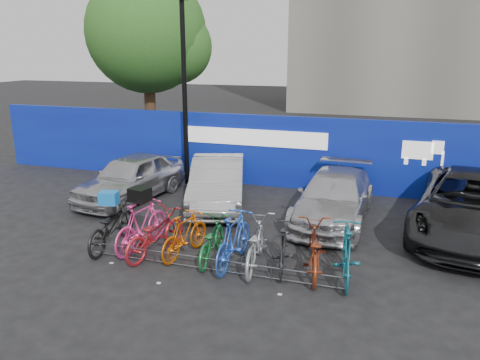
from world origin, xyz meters
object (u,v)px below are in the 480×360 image
at_px(bike_3, 185,235).
at_px(tree, 152,35).
at_px(bike_rack, 211,264).
at_px(car_1, 218,182).
at_px(car_0, 131,177).
at_px(bike_4, 211,240).
at_px(bike_7, 283,247).
at_px(bike_9, 347,253).
at_px(bike_0, 111,226).
at_px(car_2, 334,197).
at_px(bike_1, 142,225).
at_px(bike_2, 155,233).
at_px(bike_6, 255,244).
at_px(bike_8, 314,249).
at_px(car_3, 473,206).
at_px(lamppost, 184,88).
at_px(bike_5, 234,239).

bearing_deg(bike_3, tree, -47.63).
xyz_separation_m(bike_rack, car_1, (-1.37, 4.13, 0.54)).
distance_m(car_0, bike_4, 5.13).
relative_size(tree, bike_3, 4.62).
xyz_separation_m(bike_7, bike_9, (1.30, -0.04, 0.07)).
xyz_separation_m(tree, bike_0, (4.11, -10.17, -4.54)).
bearing_deg(bike_3, car_2, -118.74).
height_order(car_0, bike_1, car_0).
relative_size(tree, bike_4, 4.45).
xyz_separation_m(bike_1, bike_2, (0.45, -0.20, -0.07)).
bearing_deg(bike_6, bike_9, 173.57).
relative_size(bike_2, bike_9, 1.01).
height_order(bike_2, bike_4, bike_2).
distance_m(bike_3, bike_8, 2.86).
xyz_separation_m(car_2, car_3, (3.39, -0.08, 0.13)).
xyz_separation_m(lamppost, bike_0, (0.53, -5.52, -2.74)).
bearing_deg(bike_9, tree, -54.20).
distance_m(tree, bike_5, 13.24).
relative_size(lamppost, bike_0, 3.03).
height_order(bike_3, bike_6, bike_6).
relative_size(car_2, bike_0, 2.22).
height_order(car_2, bike_5, car_2).
xyz_separation_m(bike_1, bike_3, (1.11, -0.06, -0.08)).
xyz_separation_m(bike_2, bike_9, (4.19, 0.10, 0.07)).
distance_m(car_2, bike_5, 3.85).
bearing_deg(bike_8, car_2, -100.51).
bearing_deg(bike_9, bike_6, -7.22).
bearing_deg(tree, bike_8, -48.76).
height_order(lamppost, bike_0, lamppost).
bearing_deg(car_1, bike_3, -98.18).
bearing_deg(car_0, bike_6, -26.05).
relative_size(tree, bike_5, 3.99).
bearing_deg(bike_rack, car_2, 62.17).
distance_m(car_0, bike_2, 4.34).
xyz_separation_m(bike_3, bike_7, (2.23, 0.00, 0.00)).
relative_size(car_3, bike_1, 2.89).
bearing_deg(car_2, bike_4, -121.27).
xyz_separation_m(bike_6, bike_7, (0.60, 0.04, -0.02)).
bearing_deg(car_2, bike_7, -98.39).
xyz_separation_m(bike_4, bike_9, (2.91, -0.03, 0.12)).
bearing_deg(bike_8, bike_5, -5.14).
xyz_separation_m(car_3, bike_8, (-3.40, -3.23, -0.26)).
bearing_deg(tree, bike_2, -62.69).
relative_size(car_1, bike_7, 2.53).
bearing_deg(bike_1, tree, -56.71).
distance_m(bike_4, bike_7, 1.61).
bearing_deg(car_1, car_3, -19.52).
height_order(bike_1, bike_3, bike_1).
height_order(bike_0, bike_3, bike_0).
bearing_deg(lamppost, car_0, -112.86).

